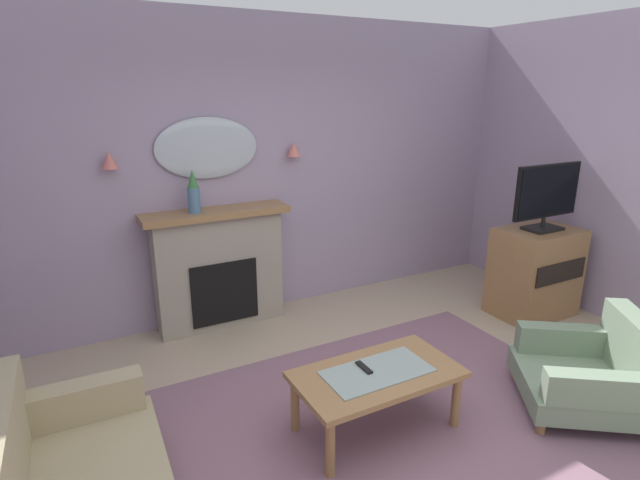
{
  "coord_description": "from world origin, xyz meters",
  "views": [
    {
      "loc": [
        -1.81,
        -2.13,
        2.23
      ],
      "look_at": [
        -0.0,
        1.23,
        1.06
      ],
      "focal_mm": 27.84,
      "sensor_mm": 36.0,
      "label": 1
    }
  ],
  "objects_px": {
    "mantel_vase_right": "(193,193)",
    "tv_remote": "(364,368)",
    "armchair_beside_couch": "(595,371)",
    "tv_flatscreen": "(547,195)",
    "wall_mirror": "(207,148)",
    "tv_cabinet": "(535,272)",
    "coffee_table": "(377,379)",
    "wall_sconce_right": "(294,149)",
    "fireplace": "(219,270)",
    "wall_sconce_left": "(109,160)"
  },
  "relations": [
    {
      "from": "fireplace",
      "to": "tv_remote",
      "type": "bearing_deg",
      "value": -79.39
    },
    {
      "from": "armchair_beside_couch",
      "to": "wall_mirror",
      "type": "bearing_deg",
      "value": 125.29
    },
    {
      "from": "fireplace",
      "to": "tv_remote",
      "type": "height_order",
      "value": "fireplace"
    },
    {
      "from": "fireplace",
      "to": "wall_sconce_left",
      "type": "distance_m",
      "value": 1.38
    },
    {
      "from": "wall_sconce_right",
      "to": "coffee_table",
      "type": "distance_m",
      "value": 2.52
    },
    {
      "from": "fireplace",
      "to": "coffee_table",
      "type": "height_order",
      "value": "fireplace"
    },
    {
      "from": "wall_mirror",
      "to": "armchair_beside_couch",
      "type": "distance_m",
      "value": 3.62
    },
    {
      "from": "wall_sconce_left",
      "to": "coffee_table",
      "type": "relative_size",
      "value": 0.13
    },
    {
      "from": "tv_remote",
      "to": "wall_sconce_right",
      "type": "bearing_deg",
      "value": 76.87
    },
    {
      "from": "wall_sconce_left",
      "to": "tv_remote",
      "type": "relative_size",
      "value": 0.88
    },
    {
      "from": "fireplace",
      "to": "tv_cabinet",
      "type": "bearing_deg",
      "value": -23.65
    },
    {
      "from": "mantel_vase_right",
      "to": "wall_mirror",
      "type": "xyz_separation_m",
      "value": [
        0.2,
        0.17,
        0.37
      ]
    },
    {
      "from": "tv_cabinet",
      "to": "coffee_table",
      "type": "bearing_deg",
      "value": -162.68
    },
    {
      "from": "wall_sconce_right",
      "to": "tv_remote",
      "type": "bearing_deg",
      "value": -103.13
    },
    {
      "from": "mantel_vase_right",
      "to": "armchair_beside_couch",
      "type": "xyz_separation_m",
      "value": [
        2.13,
        -2.56,
        -1.04
      ]
    },
    {
      "from": "mantel_vase_right",
      "to": "wall_sconce_left",
      "type": "relative_size",
      "value": 2.79
    },
    {
      "from": "wall_sconce_right",
      "to": "tv_flatscreen",
      "type": "relative_size",
      "value": 0.17
    },
    {
      "from": "mantel_vase_right",
      "to": "tv_remote",
      "type": "relative_size",
      "value": 2.44
    },
    {
      "from": "coffee_table",
      "to": "tv_flatscreen",
      "type": "relative_size",
      "value": 1.31
    },
    {
      "from": "fireplace",
      "to": "wall_sconce_right",
      "type": "bearing_deg",
      "value": 6.16
    },
    {
      "from": "mantel_vase_right",
      "to": "tv_flatscreen",
      "type": "height_order",
      "value": "same"
    },
    {
      "from": "mantel_vase_right",
      "to": "armchair_beside_couch",
      "type": "bearing_deg",
      "value": -50.2
    },
    {
      "from": "tv_flatscreen",
      "to": "mantel_vase_right",
      "type": "bearing_deg",
      "value": 157.85
    },
    {
      "from": "tv_remote",
      "to": "tv_flatscreen",
      "type": "height_order",
      "value": "tv_flatscreen"
    },
    {
      "from": "wall_mirror",
      "to": "wall_sconce_left",
      "type": "xyz_separation_m",
      "value": [
        -0.85,
        -0.05,
        -0.05
      ]
    },
    {
      "from": "armchair_beside_couch",
      "to": "tv_flatscreen",
      "type": "relative_size",
      "value": 1.35
    },
    {
      "from": "fireplace",
      "to": "tv_cabinet",
      "type": "distance_m",
      "value": 3.16
    },
    {
      "from": "wall_mirror",
      "to": "tv_cabinet",
      "type": "bearing_deg",
      "value": -25.96
    },
    {
      "from": "wall_mirror",
      "to": "tv_remote",
      "type": "distance_m",
      "value": 2.49
    },
    {
      "from": "wall_sconce_left",
      "to": "armchair_beside_couch",
      "type": "height_order",
      "value": "wall_sconce_left"
    },
    {
      "from": "wall_sconce_right",
      "to": "coffee_table",
      "type": "relative_size",
      "value": 0.13
    },
    {
      "from": "armchair_beside_couch",
      "to": "tv_flatscreen",
      "type": "bearing_deg",
      "value": 53.37
    },
    {
      "from": "wall_sconce_left",
      "to": "tv_flatscreen",
      "type": "xyz_separation_m",
      "value": [
        3.74,
        -1.38,
        -0.41
      ]
    },
    {
      "from": "coffee_table",
      "to": "mantel_vase_right",
      "type": "bearing_deg",
      "value": 107.45
    },
    {
      "from": "mantel_vase_right",
      "to": "tv_flatscreen",
      "type": "relative_size",
      "value": 0.46
    },
    {
      "from": "tv_flatscreen",
      "to": "tv_cabinet",
      "type": "bearing_deg",
      "value": 90.0
    },
    {
      "from": "wall_sconce_right",
      "to": "armchair_beside_couch",
      "type": "height_order",
      "value": "wall_sconce_right"
    },
    {
      "from": "wall_mirror",
      "to": "tv_remote",
      "type": "xyz_separation_m",
      "value": [
        0.37,
        -2.11,
        -1.26
      ]
    },
    {
      "from": "tv_flatscreen",
      "to": "fireplace",
      "type": "bearing_deg",
      "value": 156.01
    },
    {
      "from": "tv_remote",
      "to": "armchair_beside_couch",
      "type": "relative_size",
      "value": 0.14
    },
    {
      "from": "tv_flatscreen",
      "to": "coffee_table",
      "type": "bearing_deg",
      "value": -163.12
    },
    {
      "from": "coffee_table",
      "to": "tv_remote",
      "type": "distance_m",
      "value": 0.11
    },
    {
      "from": "wall_sconce_left",
      "to": "armchair_beside_couch",
      "type": "relative_size",
      "value": 0.12
    },
    {
      "from": "wall_sconce_left",
      "to": "coffee_table",
      "type": "bearing_deg",
      "value": -58.95
    },
    {
      "from": "coffee_table",
      "to": "tv_flatscreen",
      "type": "bearing_deg",
      "value": 16.88
    },
    {
      "from": "mantel_vase_right",
      "to": "tv_flatscreen",
      "type": "distance_m",
      "value": 3.34
    },
    {
      "from": "wall_sconce_right",
      "to": "tv_flatscreen",
      "type": "distance_m",
      "value": 2.5
    },
    {
      "from": "fireplace",
      "to": "mantel_vase_right",
      "type": "distance_m",
      "value": 0.8
    },
    {
      "from": "mantel_vase_right",
      "to": "coffee_table",
      "type": "xyz_separation_m",
      "value": [
        0.63,
        -2.01,
        -0.96
      ]
    },
    {
      "from": "fireplace",
      "to": "tv_cabinet",
      "type": "height_order",
      "value": "fireplace"
    }
  ]
}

